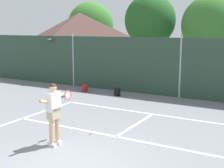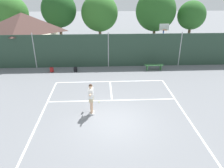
# 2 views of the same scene
# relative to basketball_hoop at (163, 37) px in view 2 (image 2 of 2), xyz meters

# --- Properties ---
(ground_plane) EXTENTS (120.00, 120.00, 0.00)m
(ground_plane) POSITION_rel_basketball_hoop_xyz_m (-5.28, -10.54, -2.31)
(ground_plane) COLOR slate
(court_markings) EXTENTS (8.30, 11.10, 0.01)m
(court_markings) POSITION_rel_basketball_hoop_xyz_m (-5.28, -9.89, -2.31)
(court_markings) COLOR white
(court_markings) RESTS_ON ground
(chainlink_fence) EXTENTS (26.09, 0.09, 3.10)m
(chainlink_fence) POSITION_rel_basketball_hoop_xyz_m (-5.28, -1.54, -0.83)
(chainlink_fence) COLOR #284233
(chainlink_fence) RESTS_ON ground
(basketball_hoop) EXTENTS (0.90, 0.67, 3.55)m
(basketball_hoop) POSITION_rel_basketball_hoop_xyz_m (0.00, 0.00, 0.00)
(basketball_hoop) COLOR #284CB2
(basketball_hoop) RESTS_ON ground
(clubhouse_building) EXTENTS (6.20, 4.75, 4.47)m
(clubhouse_building) POSITION_rel_basketball_hoop_xyz_m (-13.45, 1.50, 0.01)
(clubhouse_building) COLOR beige
(clubhouse_building) RESTS_ON ground
(treeline_backdrop) EXTENTS (27.41, 4.66, 6.47)m
(treeline_backdrop) POSITION_rel_basketball_hoop_xyz_m (-5.65, 8.64, 1.44)
(treeline_backdrop) COLOR brown
(treeline_backdrop) RESTS_ON ground
(tennis_player) EXTENTS (0.28, 1.44, 1.85)m
(tennis_player) POSITION_rel_basketball_hoop_xyz_m (-6.52, -9.58, -1.20)
(tennis_player) COLOR silver
(tennis_player) RESTS_ON ground
(tennis_ball) EXTENTS (0.07, 0.07, 0.07)m
(tennis_ball) POSITION_rel_basketball_hoop_xyz_m (-6.11, -8.30, -2.28)
(tennis_ball) COLOR #CCE033
(tennis_ball) RESTS_ON ground
(backpack_red) EXTENTS (0.31, 0.28, 0.46)m
(backpack_red) POSITION_rel_basketball_hoop_xyz_m (-10.19, -2.73, -2.12)
(backpack_red) COLOR maroon
(backpack_red) RESTS_ON ground
(backpack_black) EXTENTS (0.29, 0.26, 0.46)m
(backpack_black) POSITION_rel_basketball_hoop_xyz_m (-8.17, -2.74, -2.12)
(backpack_black) COLOR black
(backpack_black) RESTS_ON ground
(courtside_bench) EXTENTS (1.60, 0.36, 0.48)m
(courtside_bench) POSITION_rel_basketball_hoop_xyz_m (-1.34, -2.66, -1.95)
(courtside_bench) COLOR #336B38
(courtside_bench) RESTS_ON ground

